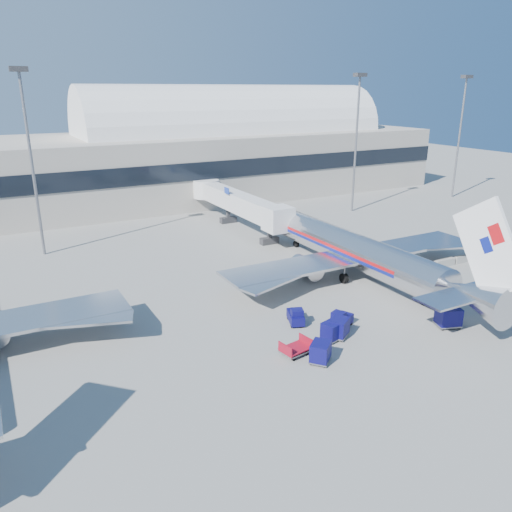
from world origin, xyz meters
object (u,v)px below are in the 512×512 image
barrier_far (464,259)px  barrier_mid (445,263)px  airliner_main (358,251)px  cart_train_a (339,327)px  barrier_near (425,267)px  mast_west (28,136)px  cart_train_b (332,330)px  tug_lead (340,320)px  cart_solo_far (492,290)px  tug_right (432,297)px  cart_train_c (320,352)px  tug_left (296,316)px  mast_far_east (462,119)px  jetbridge_near (234,201)px  mast_east (357,123)px  cart_solo_near (448,317)px  cart_open_red (296,349)px

barrier_far → barrier_mid: bearing=180.0°
airliner_main → barrier_far: 15.02m
cart_train_a → barrier_near: bearing=-9.6°
barrier_mid → barrier_far: (3.30, 0.00, 0.00)m
mast_west → cart_train_b: size_ratio=10.78×
mast_west → barrier_near: mast_west is taller
tug_lead → cart_solo_far: 17.86m
tug_right → cart_train_b: (-13.10, -1.27, 0.08)m
cart_train_c → barrier_far: bearing=-19.6°
barrier_far → cart_train_b: (-26.21, -8.35, 0.40)m
tug_left → cart_train_a: cart_train_a is taller
mast_far_east → tug_left: 67.58m
barrier_far → cart_solo_far: 10.89m
jetbridge_near → mast_east: (22.40, -0.81, 10.86)m
jetbridge_near → cart_solo_near: 40.29m
jetbridge_near → barrier_near: jetbridge_near is taller
mast_west → barrier_far: bearing=-32.1°
mast_far_east → tug_right: size_ratio=8.20×
barrier_mid → cart_open_red: 28.45m
barrier_far → cart_solo_far: bearing=-126.2°
tug_lead → cart_train_a: (-1.27, -1.40, 0.15)m
mast_far_east → tug_lead: size_ratio=8.18×
jetbridge_near → mast_east: 24.91m
mast_far_east → cart_train_c: 72.52m
airliner_main → tug_right: (1.50, -9.59, -2.16)m
jetbridge_near → cart_train_a: (-8.45, -37.04, -3.04)m
mast_west → mast_east: same height
mast_west → cart_open_red: size_ratio=8.84×
tug_right → barrier_far: bearing=71.4°
tug_left → cart_solo_far: (20.83, -4.46, 0.08)m
mast_far_east → tug_lead: mast_far_east is taller
mast_east → barrier_far: 31.92m
barrier_mid → cart_open_red: size_ratio=1.17×
mast_east → cart_train_b: mast_east is taller
jetbridge_near → tug_left: jetbridge_near is taller
mast_west → cart_solo_near: mast_west is taller
cart_train_b → cart_train_c: (-3.03, -2.49, 0.02)m
cart_train_a → cart_solo_far: 19.03m
mast_west → mast_far_east: (75.00, 0.00, 0.00)m
tug_right → cart_train_b: size_ratio=1.31×
mast_far_east → barrier_mid: (-33.70, -28.00, -14.34)m
cart_solo_far → cart_open_red: size_ratio=0.79×
cart_train_c → cart_solo_near: bearing=-42.1°
cart_solo_far → cart_open_red: 23.86m
barrier_near → barrier_far: size_ratio=1.00×
mast_west → cart_solo_near: size_ratio=9.14×
jetbridge_near → tug_lead: (-7.18, -35.64, -3.19)m
barrier_far → cart_train_a: bearing=-162.1°
mast_east → cart_solo_far: size_ratio=11.16×
mast_west → mast_east: size_ratio=1.00×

